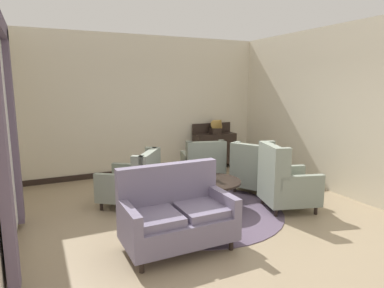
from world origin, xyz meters
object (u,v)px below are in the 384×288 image
object	(u,v)px
sideboard	(214,148)
armchair_foreground_right	(203,166)
armchair_back_corner	(257,171)
side_table	(242,163)
gramophone	(218,124)
settee	(176,215)
coffee_table	(211,185)
armchair_far_left	(134,182)
porcelain_vase	(212,172)
armchair_near_sideboard	(284,183)

from	to	relation	value
sideboard	armchair_foreground_right	bearing A→B (deg)	-127.36
armchair_back_corner	side_table	xyz separation A→B (m)	(0.13, 0.70, -0.01)
gramophone	settee	bearing A→B (deg)	-126.64
coffee_table	side_table	bearing A→B (deg)	39.10
settee	armchair_back_corner	bearing A→B (deg)	30.77
settee	gramophone	world-z (taller)	gramophone
armchair_far_left	porcelain_vase	bearing A→B (deg)	94.00
side_table	settee	bearing A→B (deg)	-138.72
settee	sideboard	xyz separation A→B (m)	(2.47, 3.47, 0.07)
armchair_far_left	side_table	world-z (taller)	armchair_far_left
side_table	porcelain_vase	bearing A→B (deg)	-141.24
armchair_foreground_right	sideboard	world-z (taller)	sideboard
gramophone	porcelain_vase	bearing A→B (deg)	-121.67
coffee_table	armchair_foreground_right	xyz separation A→B (m)	(0.47, 1.21, 0.00)
porcelain_vase	armchair_near_sideboard	size ratio (longest dim) A/B	0.28
armchair_foreground_right	armchair_back_corner	xyz separation A→B (m)	(0.74, -0.82, -0.00)
armchair_back_corner	side_table	size ratio (longest dim) A/B	1.72
armchair_back_corner	sideboard	size ratio (longest dim) A/B	1.04
sideboard	coffee_table	bearing A→B (deg)	-119.98
armchair_foreground_right	gramophone	size ratio (longest dim) A/B	2.11
armchair_back_corner	side_table	distance (m)	0.71
armchair_near_sideboard	armchair_back_corner	bearing A→B (deg)	7.28
porcelain_vase	armchair_near_sideboard	bearing A→B (deg)	-29.45
side_table	coffee_table	bearing A→B (deg)	-140.90
porcelain_vase	side_table	xyz separation A→B (m)	(1.32, 1.06, -0.22)
porcelain_vase	armchair_back_corner	bearing A→B (deg)	16.99
armchair_foreground_right	armchair_far_left	xyz separation A→B (m)	(-1.59, -0.49, -0.01)
settee	armchair_back_corner	world-z (taller)	settee
porcelain_vase	armchair_back_corner	distance (m)	1.26
side_table	armchair_far_left	bearing A→B (deg)	-171.47
sideboard	gramophone	size ratio (longest dim) A/B	2.25
coffee_table	armchair_far_left	xyz separation A→B (m)	(-1.13, 0.72, -0.00)
armchair_foreground_right	side_table	size ratio (longest dim) A/B	1.55
sideboard	settee	bearing A→B (deg)	-125.43
gramophone	sideboard	bearing A→B (deg)	117.99
armchair_foreground_right	armchair_far_left	size ratio (longest dim) A/B	0.85
settee	armchair_far_left	xyz separation A→B (m)	(-0.08, 1.73, -0.02)
settee	sideboard	distance (m)	4.26
armchair_back_corner	gramophone	world-z (taller)	gramophone
armchair_back_corner	gramophone	bearing A→B (deg)	-35.70
porcelain_vase	armchair_foreground_right	distance (m)	1.28
armchair_near_sideboard	armchair_far_left	world-z (taller)	armchair_near_sideboard
armchair_far_left	armchair_back_corner	bearing A→B (deg)	117.06
armchair_back_corner	armchair_far_left	bearing A→B (deg)	53.70
settee	armchair_near_sideboard	size ratio (longest dim) A/B	1.25
porcelain_vase	settee	distance (m)	1.50
armchair_back_corner	armchair_far_left	xyz separation A→B (m)	(-2.34, 0.33, -0.01)
armchair_near_sideboard	side_table	size ratio (longest dim) A/B	1.66
porcelain_vase	armchair_back_corner	world-z (taller)	armchair_back_corner
gramophone	armchair_foreground_right	bearing A→B (deg)	-130.75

